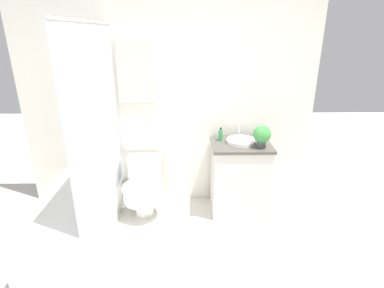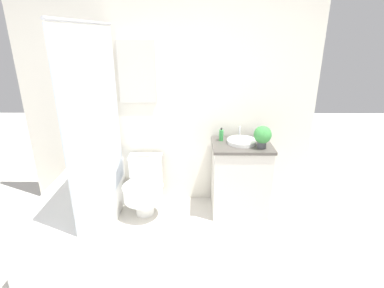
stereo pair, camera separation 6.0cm
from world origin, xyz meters
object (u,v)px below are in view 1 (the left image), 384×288
(book_on_tank, at_px, (144,155))
(potted_plant, at_px, (262,135))
(toilet, at_px, (144,186))
(soap_bottle, at_px, (221,135))
(sink, at_px, (241,141))

(book_on_tank, bearing_deg, potted_plant, -10.71)
(toilet, height_order, soap_bottle, soap_bottle)
(sink, bearing_deg, potted_plant, -36.01)
(toilet, bearing_deg, sink, 2.90)
(potted_plant, height_order, book_on_tank, potted_plant)
(toilet, xyz_separation_m, book_on_tank, (0.00, 0.15, 0.30))
(toilet, distance_m, sink, 1.16)
(toilet, relative_size, potted_plant, 2.67)
(toilet, relative_size, soap_bottle, 4.28)
(soap_bottle, relative_size, book_on_tank, 0.83)
(toilet, height_order, book_on_tank, book_on_tank)
(sink, distance_m, soap_bottle, 0.23)
(toilet, bearing_deg, book_on_tank, 90.00)
(soap_bottle, bearing_deg, sink, -20.64)
(sink, relative_size, book_on_tank, 2.00)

